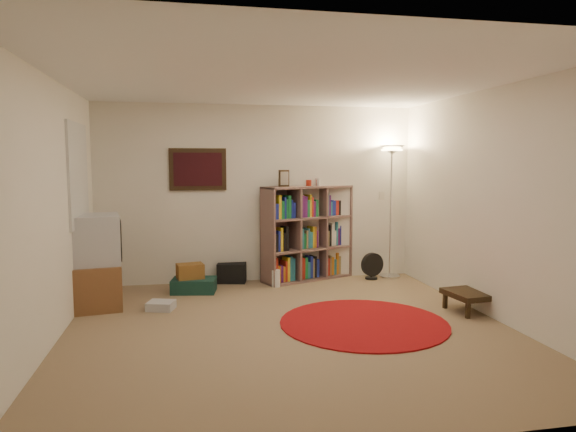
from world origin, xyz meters
name	(u,v)px	position (x,y,z in m)	size (l,w,h in m)	color
room	(284,206)	(-0.05, 0.05, 1.26)	(4.54, 4.54, 2.54)	#836B4D
bookshelf	(306,234)	(0.67, 2.17, 0.66)	(1.41, 0.86, 1.63)	brown
floor_lamp	(392,168)	(1.92, 2.05, 1.61)	(0.47, 0.47, 1.94)	white
floor_fan	(372,266)	(1.62, 1.97, 0.20)	(0.35, 0.21, 0.39)	black
tv_stand	(97,263)	(-2.05, 1.26, 0.52)	(0.63, 0.82, 1.09)	brown
dvd_box	(161,306)	(-1.32, 0.97, 0.05)	(0.35, 0.32, 0.10)	#BABABF
suitcase	(194,285)	(-0.94, 1.71, 0.09)	(0.62, 0.45, 0.18)	#12322A
wicker_basket	(190,271)	(-0.98, 1.74, 0.28)	(0.38, 0.30, 0.19)	brown
duffel_bag	(232,272)	(-0.40, 2.21, 0.14)	(0.46, 0.41, 0.28)	black
paper_towel	(276,278)	(0.17, 1.79, 0.12)	(0.13, 0.13, 0.24)	silver
red_rug	(364,323)	(0.81, 0.03, 0.01)	(1.78, 1.78, 0.02)	maroon
side_table	(472,294)	(2.16, 0.21, 0.20)	(0.58, 0.58, 0.24)	black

